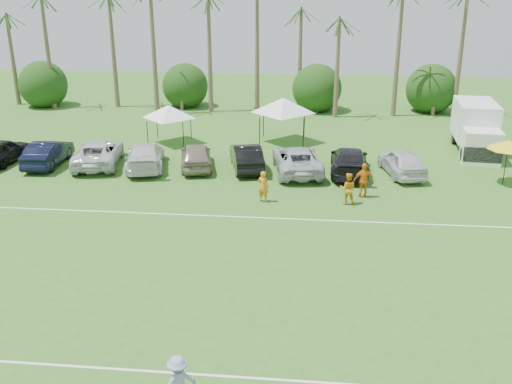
# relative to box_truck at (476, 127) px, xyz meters

# --- Properties ---
(field_lines) EXTENTS (80.00, 12.10, 0.01)m
(field_lines) POSITION_rel_box_truck_xyz_m (-16.62, -18.81, -1.75)
(field_lines) COLOR white
(field_lines) RESTS_ON ground
(palm_tree_0) EXTENTS (2.40, 2.40, 8.90)m
(palm_tree_0) POSITION_rel_box_truck_xyz_m (-38.62, 11.19, 5.73)
(palm_tree_0) COLOR brown
(palm_tree_0) RESTS_ON ground
(palm_tree_1) EXTENTS (2.40, 2.40, 9.90)m
(palm_tree_1) POSITION_rel_box_truck_xyz_m (-33.62, 11.19, 6.60)
(palm_tree_1) COLOR brown
(palm_tree_1) RESTS_ON ground
(palm_tree_2) EXTENTS (2.40, 2.40, 10.90)m
(palm_tree_2) POSITION_rel_box_truck_xyz_m (-28.62, 11.19, 7.46)
(palm_tree_2) COLOR brown
(palm_tree_2) RESTS_ON ground
(palm_tree_4) EXTENTS (2.40, 2.40, 8.90)m
(palm_tree_4) POSITION_rel_box_truck_xyz_m (-20.62, 11.19, 5.73)
(palm_tree_4) COLOR brown
(palm_tree_4) RESTS_ON ground
(palm_tree_5) EXTENTS (2.40, 2.40, 9.90)m
(palm_tree_5) POSITION_rel_box_truck_xyz_m (-16.62, 11.19, 6.60)
(palm_tree_5) COLOR brown
(palm_tree_5) RESTS_ON ground
(palm_tree_6) EXTENTS (2.40, 2.40, 10.90)m
(palm_tree_6) POSITION_rel_box_truck_xyz_m (-12.62, 11.19, 7.46)
(palm_tree_6) COLOR brown
(palm_tree_6) RESTS_ON ground
(palm_tree_8) EXTENTS (2.40, 2.40, 8.90)m
(palm_tree_8) POSITION_rel_box_truck_xyz_m (-3.62, 11.19, 5.73)
(palm_tree_8) COLOR brown
(palm_tree_8) RESTS_ON ground
(palm_tree_9) EXTENTS (2.40, 2.40, 9.90)m
(palm_tree_9) POSITION_rel_box_truck_xyz_m (1.38, 11.19, 6.60)
(palm_tree_9) COLOR brown
(palm_tree_9) RESTS_ON ground
(bush_tree_0) EXTENTS (4.00, 4.00, 4.00)m
(bush_tree_0) POSITION_rel_box_truck_xyz_m (-35.62, 12.19, 0.04)
(bush_tree_0) COLOR brown
(bush_tree_0) RESTS_ON ground
(bush_tree_1) EXTENTS (4.00, 4.00, 4.00)m
(bush_tree_1) POSITION_rel_box_truck_xyz_m (-22.62, 12.19, 0.04)
(bush_tree_1) COLOR brown
(bush_tree_1) RESTS_ON ground
(bush_tree_2) EXTENTS (4.00, 4.00, 4.00)m
(bush_tree_2) POSITION_rel_box_truck_xyz_m (-10.62, 12.19, 0.04)
(bush_tree_2) COLOR brown
(bush_tree_2) RESTS_ON ground
(bush_tree_3) EXTENTS (4.00, 4.00, 4.00)m
(bush_tree_3) POSITION_rel_box_truck_xyz_m (-0.62, 12.19, 0.04)
(bush_tree_3) COLOR brown
(bush_tree_3) RESTS_ON ground
(sideline_player_a) EXTENTS (0.71, 0.59, 1.68)m
(sideline_player_a) POSITION_rel_box_truck_xyz_m (-13.35, -10.59, -0.91)
(sideline_player_a) COLOR orange
(sideline_player_a) RESTS_ON ground
(sideline_player_b) EXTENTS (0.83, 0.65, 1.68)m
(sideline_player_b) POSITION_rel_box_truck_xyz_m (-8.97, -10.46, -0.92)
(sideline_player_b) COLOR orange
(sideline_player_b) RESTS_ON ground
(sideline_player_c) EXTENTS (1.14, 0.56, 1.89)m
(sideline_player_c) POSITION_rel_box_truck_xyz_m (-8.07, -9.39, -0.81)
(sideline_player_c) COLOR orange
(sideline_player_c) RESTS_ON ground
(box_truck) EXTENTS (2.92, 6.54, 3.28)m
(box_truck) POSITION_rel_box_truck_xyz_m (0.00, 0.00, 0.00)
(box_truck) COLOR white
(box_truck) RESTS_ON ground
(canopy_tent_left) EXTENTS (3.93, 3.93, 3.18)m
(canopy_tent_left) POSITION_rel_box_truck_xyz_m (-21.01, 0.29, 0.97)
(canopy_tent_left) COLOR black
(canopy_tent_left) RESTS_ON ground
(canopy_tent_right) EXTENTS (4.65, 4.65, 3.76)m
(canopy_tent_right) POSITION_rel_box_truck_xyz_m (-13.01, 1.22, 1.47)
(canopy_tent_right) COLOR black
(canopy_tent_right) RESTS_ON ground
(market_umbrella) EXTENTS (2.32, 2.32, 2.58)m
(market_umbrella) POSITION_rel_box_truck_xyz_m (0.06, -6.43, 0.56)
(market_umbrella) COLOR black
(market_umbrella) RESTS_ON ground
(frisbee_player) EXTENTS (1.19, 1.08, 1.60)m
(frisbee_player) POSITION_rel_box_truck_xyz_m (-14.24, -26.18, -0.95)
(frisbee_player) COLOR #8A94C4
(frisbee_player) RESTS_ON ground
(parked_car_0) EXTENTS (2.14, 4.72, 1.57)m
(parked_car_0) POSITION_rel_box_truck_xyz_m (-30.47, -5.50, -0.97)
(parked_car_0) COLOR black
(parked_car_0) RESTS_ON ground
(parked_car_1) EXTENTS (1.90, 4.85, 1.57)m
(parked_car_1) POSITION_rel_box_truck_xyz_m (-27.35, -5.64, -0.97)
(parked_car_1) COLOR black
(parked_car_1) RESTS_ON ground
(parked_car_2) EXTENTS (3.63, 6.05, 1.57)m
(parked_car_2) POSITION_rel_box_truck_xyz_m (-24.23, -5.27, -0.97)
(parked_car_2) COLOR silver
(parked_car_2) RESTS_ON ground
(parked_car_3) EXTENTS (3.32, 5.77, 1.57)m
(parked_car_3) POSITION_rel_box_truck_xyz_m (-21.11, -5.59, -0.97)
(parked_car_3) COLOR silver
(parked_car_3) RESTS_ON ground
(parked_car_4) EXTENTS (2.79, 4.91, 1.57)m
(parked_car_4) POSITION_rel_box_truck_xyz_m (-17.99, -5.25, -0.97)
(parked_car_4) COLOR gray
(parked_car_4) RESTS_ON ground
(parked_car_5) EXTENTS (2.74, 5.03, 1.57)m
(parked_car_5) POSITION_rel_box_truck_xyz_m (-14.88, -5.13, -0.97)
(parked_car_5) COLOR black
(parked_car_5) RESTS_ON ground
(parked_car_6) EXTENTS (3.48, 6.01, 1.57)m
(parked_car_6) POSITION_rel_box_truck_xyz_m (-11.76, -5.48, -0.97)
(parked_car_6) COLOR #BABDC2
(parked_car_6) RESTS_ON ground
(parked_car_7) EXTENTS (2.37, 5.49, 1.57)m
(parked_car_7) POSITION_rel_box_truck_xyz_m (-8.64, -5.38, -0.97)
(parked_car_7) COLOR black
(parked_car_7) RESTS_ON ground
(parked_car_8) EXTENTS (2.72, 4.89, 1.57)m
(parked_car_8) POSITION_rel_box_truck_xyz_m (-5.52, -5.33, -0.97)
(parked_car_8) COLOR silver
(parked_car_8) RESTS_ON ground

